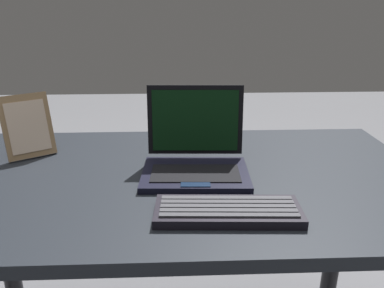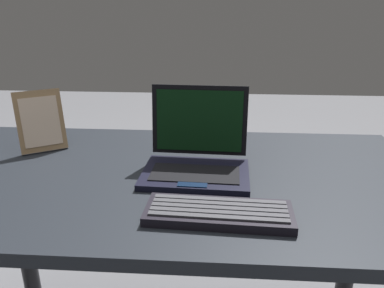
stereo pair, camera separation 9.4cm
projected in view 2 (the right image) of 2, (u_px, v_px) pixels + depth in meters
The scene contains 4 objects.
desk at pixel (172, 209), 1.03m from camera, with size 1.37×0.71×0.70m.
laptop_front at pixel (197, 157), 0.99m from camera, with size 0.28×0.22×0.22m.
external_keyboard at pixel (219, 213), 0.79m from camera, with size 0.32×0.13×0.02m.
photo_frame at pixel (41, 121), 1.12m from camera, with size 0.14×0.11×0.18m.
Camera 2 is at (0.12, -0.90, 1.13)m, focal length 35.08 mm.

